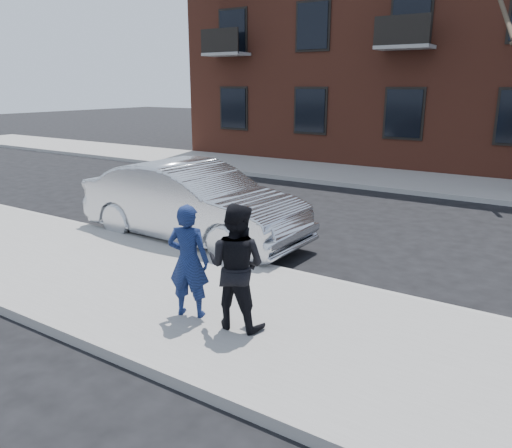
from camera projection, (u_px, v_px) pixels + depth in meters
The scene contains 9 objects.
ground at pixel (150, 285), 8.31m from camera, with size 100.00×100.00×0.00m, color black.
near_sidewalk at pixel (138, 286), 8.09m from camera, with size 50.00×3.50×0.15m, color gray.
near_curb at pixel (207, 255), 9.54m from camera, with size 50.00×0.10×0.15m, color #999691.
far_sidewalk at pixel (381, 178), 17.37m from camera, with size 50.00×3.50×0.15m, color gray.
far_curb at pixel (362, 187), 15.92m from camera, with size 50.00×0.10×0.15m, color #999691.
apartment_building at pixel (496, 9), 20.12m from camera, with size 24.30×10.30×12.30m.
silver_sedan at pixel (193, 203), 10.44m from camera, with size 1.77×5.06×1.67m, color #B7BABF.
man_hoodie at pixel (188, 261), 6.70m from camera, with size 0.66×0.54×1.57m.
man_peacoat at pixel (236, 266), 6.38m from camera, with size 0.88×0.72×1.66m.
Camera 1 is at (5.71, -5.51, 3.22)m, focal length 35.00 mm.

